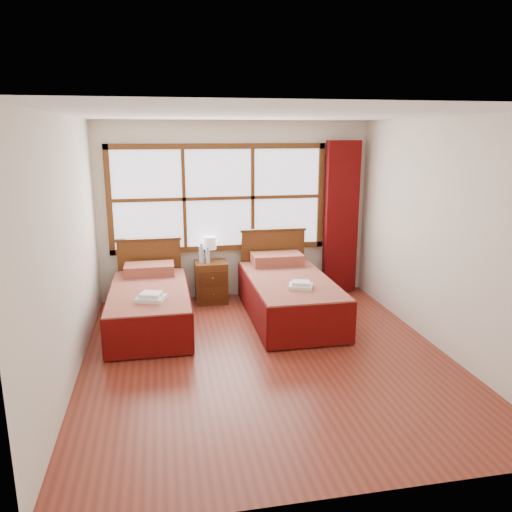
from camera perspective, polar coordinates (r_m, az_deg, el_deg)
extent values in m
plane|color=maroon|center=(5.66, 1.23, -11.44)|extent=(4.50, 4.50, 0.00)
plane|color=white|center=(5.12, 1.39, 15.89)|extent=(4.50, 4.50, 0.00)
plane|color=silver|center=(7.42, -2.37, 5.17)|extent=(4.00, 0.00, 4.00)
plane|color=silver|center=(5.21, -20.75, 0.54)|extent=(0.00, 4.50, 4.50)
plane|color=silver|center=(5.98, 20.40, 2.20)|extent=(0.00, 4.50, 4.50)
cube|color=white|center=(7.33, -4.29, 6.61)|extent=(3.00, 0.02, 1.40)
cube|color=#593013|center=(7.44, -4.17, 0.93)|extent=(3.16, 0.06, 0.08)
cube|color=#593013|center=(7.25, -4.38, 12.40)|extent=(3.16, 0.06, 0.08)
cube|color=#593013|center=(7.29, -16.45, 6.06)|extent=(0.08, 0.06, 1.56)
cube|color=#593013|center=(7.64, 7.36, 6.83)|extent=(0.08, 0.06, 1.56)
cube|color=#593013|center=(7.27, -8.22, 6.45)|extent=(0.05, 0.05, 1.40)
cube|color=#593013|center=(7.38, -0.39, 6.70)|extent=(0.05, 0.05, 1.40)
cube|color=#593013|center=(7.31, -4.28, 6.59)|extent=(3.00, 0.05, 0.05)
cube|color=#5D0909|center=(7.70, 9.69, 4.33)|extent=(0.50, 0.16, 2.30)
cube|color=#44250E|center=(6.54, -11.99, -6.84)|extent=(0.86, 1.71, 0.28)
cube|color=maroon|center=(6.46, -12.10, -4.71)|extent=(0.96, 1.90, 0.23)
cube|color=#5F0B0A|center=(6.54, -16.28, -6.03)|extent=(0.03, 1.90, 0.48)
cube|color=#5F0B0A|center=(6.51, -7.79, -5.67)|extent=(0.03, 1.90, 0.48)
cube|color=#5F0B0A|center=(5.62, -12.18, -9.08)|extent=(0.96, 0.03, 0.48)
cube|color=maroon|center=(7.07, -12.09, -1.49)|extent=(0.67, 0.39, 0.15)
cube|color=#593013|center=(7.41, -12.01, -1.75)|extent=(0.89, 0.06, 0.93)
cube|color=#44250E|center=(7.30, -12.19, 1.85)|extent=(0.93, 0.08, 0.04)
cube|color=#44250E|center=(6.74, 3.82, -5.85)|extent=(0.92, 1.85, 0.30)
cube|color=maroon|center=(6.65, 3.85, -3.60)|extent=(1.03, 2.05, 0.25)
cube|color=#5F0B0A|center=(6.59, -0.54, -5.12)|extent=(0.03, 2.05, 0.51)
cube|color=#5F0B0A|center=(6.84, 8.04, -4.54)|extent=(0.03, 2.05, 0.51)
cube|color=#5F0B0A|center=(5.78, 6.41, -8.00)|extent=(1.03, 0.03, 0.51)
cube|color=maroon|center=(7.29, 2.41, -0.34)|extent=(0.72, 0.42, 0.16)
cube|color=#593013|center=(7.57, 1.93, -0.81)|extent=(0.96, 0.06, 1.00)
cube|color=#44250E|center=(7.46, 1.97, 3.00)|extent=(1.00, 0.08, 0.04)
cube|color=#593013|center=(7.35, -5.14, -2.95)|extent=(0.45, 0.40, 0.61)
cube|color=#44250E|center=(7.18, -4.94, -4.36)|extent=(0.40, 0.02, 0.18)
cube|color=#44250E|center=(7.11, -4.98, -2.50)|extent=(0.40, 0.02, 0.18)
sphere|color=#AE833B|center=(7.16, -4.92, -4.40)|extent=(0.03, 0.03, 0.03)
sphere|color=#AE833B|center=(7.09, -4.96, -2.54)|extent=(0.03, 0.03, 0.03)
cube|color=white|center=(5.99, -11.87, -4.76)|extent=(0.39, 0.36, 0.05)
cube|color=white|center=(5.98, -11.89, -4.33)|extent=(0.29, 0.27, 0.04)
cube|color=white|center=(6.21, 5.14, -3.46)|extent=(0.35, 0.33, 0.04)
cube|color=white|center=(6.20, 5.15, -3.08)|extent=(0.26, 0.25, 0.04)
cylinder|color=#BB833B|center=(7.33, -5.24, -0.44)|extent=(0.11, 0.11, 0.02)
cylinder|color=#BB833B|center=(7.31, -5.25, 0.22)|extent=(0.02, 0.02, 0.15)
cylinder|color=white|center=(7.28, -5.28, 1.50)|extent=(0.18, 0.18, 0.18)
cylinder|color=silver|center=(7.22, -6.25, 0.21)|extent=(0.07, 0.07, 0.24)
cylinder|color=blue|center=(7.19, -6.28, 1.27)|extent=(0.04, 0.04, 0.03)
cylinder|color=silver|center=(7.18, -5.54, -0.04)|extent=(0.06, 0.06, 0.20)
cylinder|color=blue|center=(7.15, -5.56, 0.83)|extent=(0.03, 0.03, 0.03)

